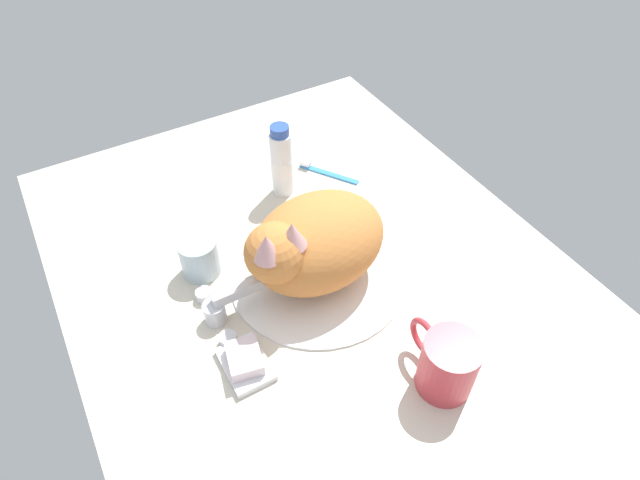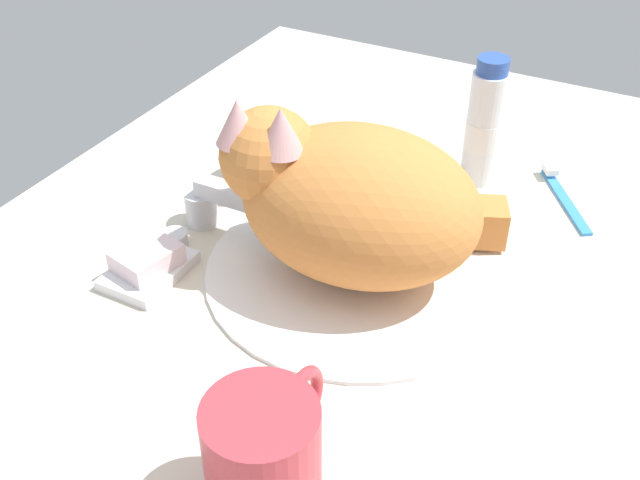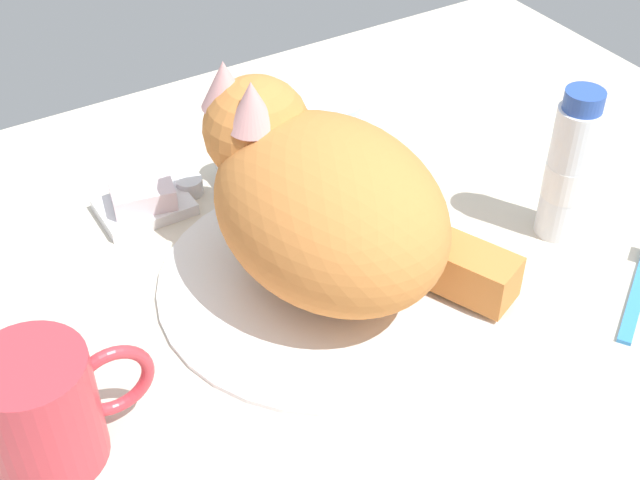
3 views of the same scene
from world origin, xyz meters
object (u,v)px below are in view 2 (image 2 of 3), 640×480
at_px(faucet, 212,206).
at_px(toothbrush, 563,194).
at_px(soap_bar, 147,257).
at_px(cat, 349,198).
at_px(toothpaste_bottle, 484,125).
at_px(coffee_mug, 265,456).
at_px(rinse_cup, 268,154).

height_order(faucet, toothbrush, faucet).
bearing_deg(toothbrush, soap_bar, 135.14).
xyz_separation_m(cat, soap_bar, (-0.10, 0.17, -0.07)).
relative_size(soap_bar, toothbrush, 0.51).
relative_size(soap_bar, toothpaste_bottle, 0.39).
bearing_deg(soap_bar, toothpaste_bottle, -35.30).
bearing_deg(coffee_mug, toothpaste_bottle, 0.60).
xyz_separation_m(rinse_cup, toothpaste_bottle, (0.12, -0.22, 0.04)).
xyz_separation_m(coffee_mug, soap_bar, (0.17, 0.24, -0.03)).
height_order(rinse_cup, toothbrush, rinse_cup).
distance_m(toothpaste_bottle, toothbrush, 0.12).
xyz_separation_m(soap_bar, toothpaste_bottle, (0.33, -0.23, 0.05)).
bearing_deg(cat, toothpaste_bottle, -15.03).
relative_size(toothpaste_bottle, toothbrush, 1.31).
relative_size(faucet, rinse_cup, 1.79).
xyz_separation_m(coffee_mug, toothbrush, (0.51, -0.10, -0.04)).
distance_m(rinse_cup, toothbrush, 0.35).
distance_m(rinse_cup, toothpaste_bottle, 0.25).
height_order(rinse_cup, toothpaste_bottle, toothpaste_bottle).
bearing_deg(toothpaste_bottle, toothbrush, -86.42).
xyz_separation_m(coffee_mug, toothpaste_bottle, (0.50, 0.01, 0.02)).
bearing_deg(rinse_cup, soap_bar, 176.31).
xyz_separation_m(rinse_cup, toothbrush, (0.13, -0.32, -0.03)).
height_order(cat, toothpaste_bottle, cat).
height_order(faucet, toothpaste_bottle, toothpaste_bottle).
bearing_deg(cat, toothbrush, -34.67).
height_order(cat, soap_bar, cat).
xyz_separation_m(faucet, rinse_cup, (0.11, -0.00, 0.01)).
bearing_deg(rinse_cup, coffee_mug, -149.20).
bearing_deg(toothbrush, cat, 145.33).
distance_m(cat, toothpaste_bottle, 0.24).
distance_m(cat, soap_bar, 0.21).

